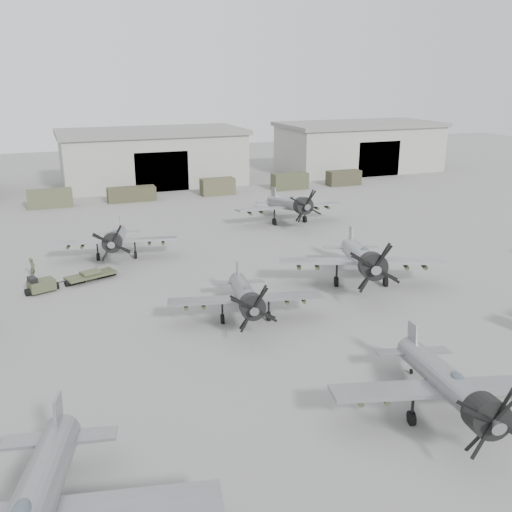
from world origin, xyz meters
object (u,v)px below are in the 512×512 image
(aircraft_mid_2, at_px, (363,258))
(aircraft_far_1, at_px, (290,204))
(aircraft_near_1, at_px, (451,386))
(aircraft_far_0, at_px, (115,238))
(tug_trailer, at_px, (61,281))
(ground_crew, at_px, (33,268))
(aircraft_mid_1, at_px, (246,296))

(aircraft_mid_2, bearing_deg, aircraft_far_1, 102.83)
(aircraft_near_1, bearing_deg, aircraft_far_0, 125.24)
(aircraft_near_1, xyz_separation_m, aircraft_far_0, (-12.07, 33.57, -0.07))
(tug_trailer, xyz_separation_m, ground_crew, (-2.16, 3.50, 0.35))
(aircraft_near_1, height_order, aircraft_far_1, aircraft_far_1)
(aircraft_mid_2, relative_size, aircraft_far_1, 1.06)
(aircraft_mid_1, xyz_separation_m, ground_crew, (-14.29, 15.57, -1.13))
(aircraft_near_1, height_order, ground_crew, aircraft_near_1)
(aircraft_mid_1, xyz_separation_m, aircraft_far_0, (-6.70, 18.12, 0.10))
(aircraft_far_0, height_order, ground_crew, aircraft_far_0)
(aircraft_near_1, height_order, aircraft_mid_2, aircraft_mid_2)
(aircraft_mid_2, distance_m, aircraft_far_1, 21.61)
(aircraft_near_1, distance_m, aircraft_mid_1, 16.35)
(aircraft_far_0, distance_m, aircraft_far_1, 22.28)
(tug_trailer, bearing_deg, aircraft_near_1, -76.79)
(aircraft_mid_2, xyz_separation_m, ground_crew, (-25.83, 12.26, -1.61))
(aircraft_far_0, xyz_separation_m, aircraft_far_1, (21.28, 6.59, 0.23))
(aircraft_far_1, xyz_separation_m, ground_crew, (-28.87, -9.14, -1.45))
(aircraft_mid_1, height_order, aircraft_mid_2, aircraft_mid_2)
(aircraft_far_0, distance_m, ground_crew, 8.10)
(aircraft_near_1, xyz_separation_m, tug_trailer, (-17.50, 27.51, -1.64))
(aircraft_near_1, bearing_deg, aircraft_far_1, 92.55)
(aircraft_mid_1, bearing_deg, tug_trailer, 147.71)
(aircraft_mid_2, distance_m, ground_crew, 28.64)
(aircraft_mid_2, distance_m, aircraft_far_0, 23.50)
(aircraft_far_0, bearing_deg, aircraft_mid_1, -58.14)
(aircraft_near_1, xyz_separation_m, ground_crew, (-19.66, 31.02, -1.29))
(aircraft_near_1, relative_size, aircraft_mid_1, 1.08)
(aircraft_near_1, relative_size, aircraft_far_1, 0.93)
(ground_crew, bearing_deg, aircraft_near_1, -125.88)
(aircraft_near_1, distance_m, aircraft_mid_2, 19.75)
(aircraft_mid_1, height_order, aircraft_far_0, aircraft_far_0)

